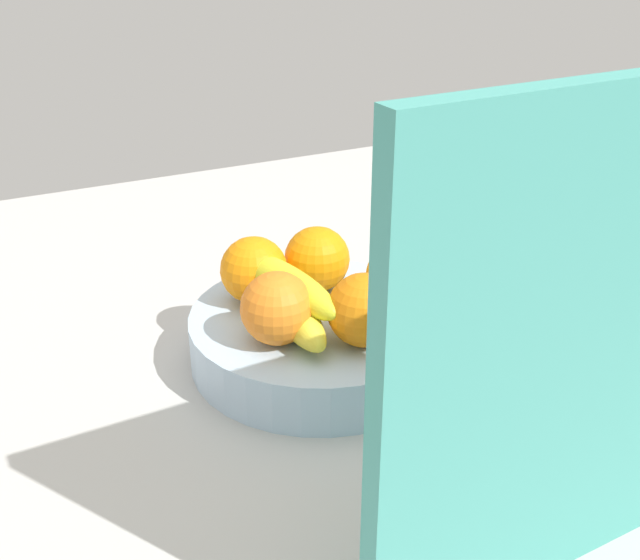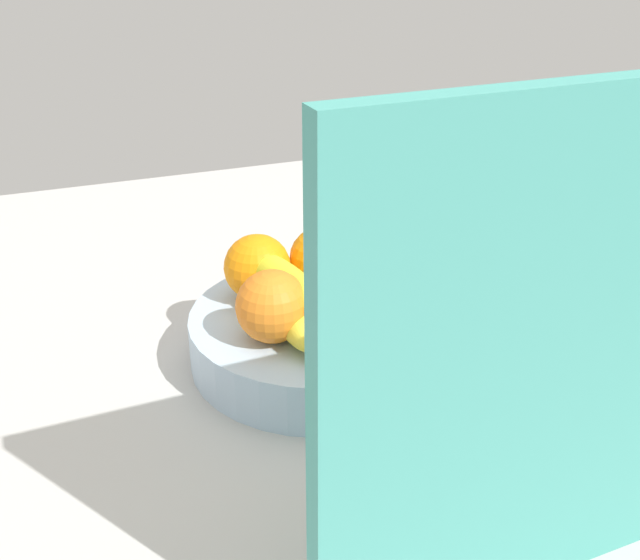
{
  "view_description": "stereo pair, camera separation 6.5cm",
  "coord_description": "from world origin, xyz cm",
  "px_view_note": "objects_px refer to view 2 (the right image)",
  "views": [
    {
      "loc": [
        29.25,
        60.54,
        43.82
      ],
      "look_at": [
        -2.01,
        -1.64,
        9.49
      ],
      "focal_mm": 42.13,
      "sensor_mm": 36.0,
      "label": 1
    },
    {
      "loc": [
        23.36,
        63.17,
        43.82
      ],
      "look_at": [
        -2.01,
        -1.64,
        9.49
      ],
      "focal_mm": 42.13,
      "sensor_mm": 36.0,
      "label": 2
    }
  ],
  "objects_px": {
    "orange_back_right": "(358,312)",
    "orange_center": "(257,267)",
    "orange_back_left": "(272,306)",
    "orange_front_right": "(322,259)",
    "orange_front_left": "(402,280)",
    "banana_bunch": "(286,295)",
    "cutting_board": "(521,377)",
    "fruit_bowl": "(320,336)"
  },
  "relations": [
    {
      "from": "orange_front_right",
      "to": "fruit_bowl",
      "type": "bearing_deg",
      "value": 66.42
    },
    {
      "from": "orange_front_right",
      "to": "orange_back_left",
      "type": "relative_size",
      "value": 1.0
    },
    {
      "from": "orange_back_right",
      "to": "banana_bunch",
      "type": "bearing_deg",
      "value": -53.94
    },
    {
      "from": "orange_front_left",
      "to": "orange_back_right",
      "type": "distance_m",
      "value": 0.08
    },
    {
      "from": "banana_bunch",
      "to": "orange_back_left",
      "type": "bearing_deg",
      "value": 50.4
    },
    {
      "from": "orange_front_left",
      "to": "banana_bunch",
      "type": "relative_size",
      "value": 0.39
    },
    {
      "from": "orange_front_right",
      "to": "orange_back_right",
      "type": "xyz_separation_m",
      "value": [
        0.01,
        0.13,
        0.0
      ]
    },
    {
      "from": "orange_center",
      "to": "orange_back_left",
      "type": "bearing_deg",
      "value": 82.14
    },
    {
      "from": "banana_bunch",
      "to": "cutting_board",
      "type": "relative_size",
      "value": 0.52
    },
    {
      "from": "cutting_board",
      "to": "orange_back_right",
      "type": "bearing_deg",
      "value": -93.83
    },
    {
      "from": "orange_center",
      "to": "cutting_board",
      "type": "distance_m",
      "value": 0.41
    },
    {
      "from": "orange_back_left",
      "to": "banana_bunch",
      "type": "relative_size",
      "value": 0.39
    },
    {
      "from": "orange_back_right",
      "to": "banana_bunch",
      "type": "xyz_separation_m",
      "value": [
        0.05,
        -0.07,
        -0.01
      ]
    },
    {
      "from": "orange_back_left",
      "to": "orange_back_right",
      "type": "relative_size",
      "value": 1.0
    },
    {
      "from": "orange_center",
      "to": "orange_front_right",
      "type": "bearing_deg",
      "value": 175.92
    },
    {
      "from": "orange_center",
      "to": "banana_bunch",
      "type": "xyz_separation_m",
      "value": [
        -0.01,
        0.06,
        -0.01
      ]
    },
    {
      "from": "orange_front_left",
      "to": "banana_bunch",
      "type": "distance_m",
      "value": 0.12
    },
    {
      "from": "orange_center",
      "to": "orange_back_right",
      "type": "distance_m",
      "value": 0.15
    },
    {
      "from": "orange_back_left",
      "to": "fruit_bowl",
      "type": "bearing_deg",
      "value": -153.72
    },
    {
      "from": "fruit_bowl",
      "to": "orange_back_right",
      "type": "relative_size",
      "value": 3.81
    },
    {
      "from": "orange_center",
      "to": "fruit_bowl",
      "type": "bearing_deg",
      "value": 129.29
    },
    {
      "from": "orange_center",
      "to": "orange_back_right",
      "type": "relative_size",
      "value": 1.0
    },
    {
      "from": "orange_back_left",
      "to": "orange_front_right",
      "type": "bearing_deg",
      "value": -135.1
    },
    {
      "from": "fruit_bowl",
      "to": "orange_center",
      "type": "bearing_deg",
      "value": -50.71
    },
    {
      "from": "orange_back_right",
      "to": "orange_center",
      "type": "bearing_deg",
      "value": -65.07
    },
    {
      "from": "orange_front_left",
      "to": "orange_center",
      "type": "xyz_separation_m",
      "value": [
        0.13,
        -0.08,
        0.0
      ]
    },
    {
      "from": "fruit_bowl",
      "to": "cutting_board",
      "type": "xyz_separation_m",
      "value": [
        -0.0,
        0.33,
        0.15
      ]
    },
    {
      "from": "orange_back_left",
      "to": "orange_center",
      "type": "bearing_deg",
      "value": -97.86
    },
    {
      "from": "banana_bunch",
      "to": "orange_center",
      "type": "bearing_deg",
      "value": -80.14
    },
    {
      "from": "orange_front_right",
      "to": "orange_back_left",
      "type": "xyz_separation_m",
      "value": [
        0.09,
        0.09,
        0.0
      ]
    },
    {
      "from": "orange_front_right",
      "to": "banana_bunch",
      "type": "relative_size",
      "value": 0.39
    },
    {
      "from": "fruit_bowl",
      "to": "orange_front_right",
      "type": "bearing_deg",
      "value": -113.58
    },
    {
      "from": "orange_front_left",
      "to": "orange_center",
      "type": "bearing_deg",
      "value": -32.7
    },
    {
      "from": "fruit_bowl",
      "to": "orange_front_left",
      "type": "bearing_deg",
      "value": 163.62
    },
    {
      "from": "cutting_board",
      "to": "fruit_bowl",
      "type": "bearing_deg",
      "value": -91.37
    },
    {
      "from": "orange_center",
      "to": "orange_back_left",
      "type": "relative_size",
      "value": 1.0
    },
    {
      "from": "orange_back_left",
      "to": "cutting_board",
      "type": "bearing_deg",
      "value": 102.18
    },
    {
      "from": "orange_front_left",
      "to": "orange_center",
      "type": "height_order",
      "value": "same"
    },
    {
      "from": "orange_back_right",
      "to": "banana_bunch",
      "type": "relative_size",
      "value": 0.39
    },
    {
      "from": "orange_back_left",
      "to": "cutting_board",
      "type": "xyz_separation_m",
      "value": [
        -0.07,
        0.3,
        0.09
      ]
    },
    {
      "from": "orange_front_left",
      "to": "orange_back_left",
      "type": "relative_size",
      "value": 1.0
    },
    {
      "from": "orange_back_right",
      "to": "cutting_board",
      "type": "relative_size",
      "value": 0.2
    }
  ]
}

